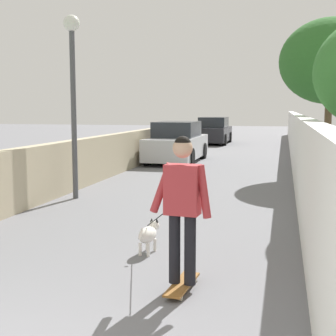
{
  "coord_description": "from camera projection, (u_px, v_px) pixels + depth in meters",
  "views": [
    {
      "loc": [
        -2.31,
        -2.34,
        2.04
      ],
      "look_at": [
        5.72,
        -0.38,
        1.0
      ],
      "focal_mm": 50.86,
      "sensor_mm": 36.0,
      "label": 1
    }
  ],
  "objects": [
    {
      "name": "wall_left",
      "position": [
        118.0,
        153.0,
        15.18
      ],
      "size": [
        48.0,
        0.3,
        1.25
      ],
      "primitive_type": "cube",
      "color": "tan",
      "rests_on": "ground"
    },
    {
      "name": "person_skateboarder",
      "position": [
        182.0,
        198.0,
        5.23
      ],
      "size": [
        0.25,
        0.71,
        1.66
      ],
      "color": "black",
      "rests_on": "skateboard"
    },
    {
      "name": "ground_plane",
      "position": [
        214.0,
        167.0,
        16.53
      ],
      "size": [
        80.0,
        80.0,
        0.0
      ],
      "primitive_type": "plane",
      "color": "slate"
    },
    {
      "name": "fence_right",
      "position": [
        299.0,
        147.0,
        13.83
      ],
      "size": [
        48.0,
        0.3,
        1.83
      ],
      "primitive_type": "cube",
      "color": "white",
      "rests_on": "ground"
    },
    {
      "name": "lamp_post",
      "position": [
        73.0,
        73.0,
        10.51
      ],
      "size": [
        0.36,
        0.36,
        4.07
      ],
      "color": "#4C4C51",
      "rests_on": "ground"
    },
    {
      "name": "tree_right_near",
      "position": [
        330.0,
        85.0,
        20.0
      ],
      "size": [
        1.91,
        1.91,
        3.93
      ],
      "color": "#473523",
      "rests_on": "ground"
    },
    {
      "name": "skateboard",
      "position": [
        182.0,
        285.0,
        5.35
      ],
      "size": [
        0.81,
        0.27,
        0.08
      ],
      "color": "brown",
      "rests_on": "ground"
    },
    {
      "name": "tree_right_far",
      "position": [
        330.0,
        62.0,
        14.28
      ],
      "size": [
        3.04,
        3.04,
        4.73
      ],
      "color": "brown",
      "rests_on": "ground"
    },
    {
      "name": "car_far",
      "position": [
        214.0,
        131.0,
        27.7
      ],
      "size": [
        4.11,
        1.8,
        1.54
      ],
      "color": "black",
      "rests_on": "ground"
    },
    {
      "name": "car_near",
      "position": [
        177.0,
        143.0,
        18.28
      ],
      "size": [
        4.35,
        1.8,
        1.54
      ],
      "color": "silver",
      "rests_on": "ground"
    },
    {
      "name": "dog",
      "position": [
        149.0,
        234.0,
        6.73
      ],
      "size": [
        1.59,
        0.9,
        1.06
      ],
      "color": "white",
      "rests_on": "ground"
    }
  ]
}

